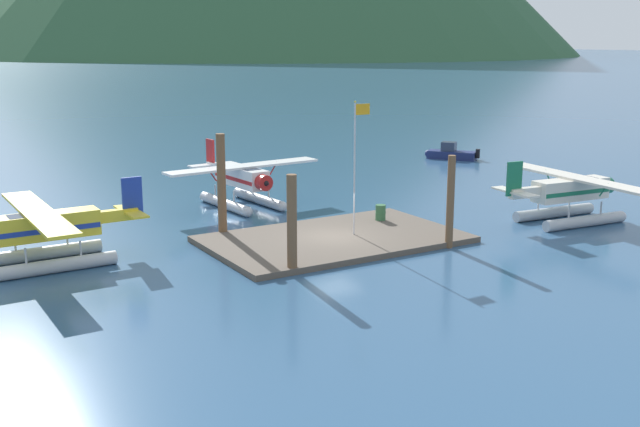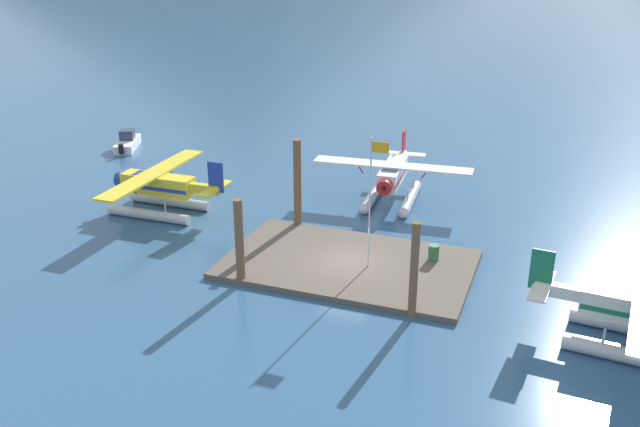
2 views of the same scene
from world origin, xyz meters
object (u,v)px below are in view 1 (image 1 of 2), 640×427
Objects in this scene: flagpole at (356,154)px; fuel_drum at (381,212)px; seaplane_yellow_port_fwd at (46,234)px; seaplane_cream_stbd_aft at (571,195)px; boat_navy_open_east at (450,153)px; seaplane_white_bow_centre at (242,182)px.

fuel_drum is at bearing 32.82° from flagpole.
seaplane_yellow_port_fwd is at bearing 167.51° from flagpole.
flagpole is 0.67× the size of seaplane_cream_stbd_aft.
seaplane_cream_stbd_aft is 24.11m from boat_navy_open_east.
seaplane_white_bow_centre is 15.22m from seaplane_yellow_port_fwd.
seaplane_cream_stbd_aft is at bearing -43.39° from seaplane_white_bow_centre.
boat_navy_open_east is at bearing 39.85° from flagpole.
seaplane_white_bow_centre and seaplane_yellow_port_fwd have the same top height.
flagpole reaches higher than seaplane_yellow_port_fwd.
fuel_drum is (2.98, 1.92, -3.85)m from flagpole.
flagpole is 1.64× the size of boat_navy_open_east.
boat_navy_open_east is at bearing 19.02° from seaplane_white_bow_centre.
fuel_drum is at bearing -139.19° from boat_navy_open_east.
seaplane_yellow_port_fwd is 2.44× the size of boat_navy_open_east.
seaplane_yellow_port_fwd and seaplane_cream_stbd_aft have the same top height.
fuel_drum is at bearing 152.79° from seaplane_cream_stbd_aft.
flagpole is at bearing -12.49° from seaplane_yellow_port_fwd.
boat_navy_open_east is at bearing 65.93° from seaplane_cream_stbd_aft.
boat_navy_open_east is (24.25, 8.36, -1.09)m from seaplane_white_bow_centre.
seaplane_yellow_port_fwd is at bearing 175.51° from fuel_drum.
seaplane_yellow_port_fwd reaches higher than boat_navy_open_east.
seaplane_cream_stbd_aft is at bearing -13.06° from seaplane_yellow_port_fwd.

